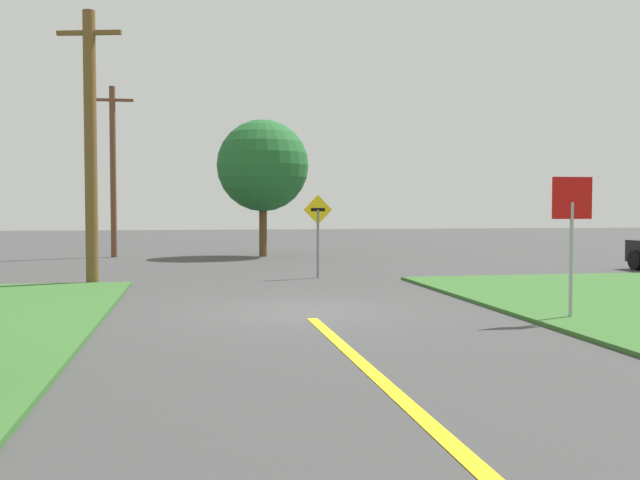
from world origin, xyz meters
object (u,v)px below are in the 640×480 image
at_px(direction_sign, 318,226).
at_px(oak_tree_left, 263,166).
at_px(stop_sign, 572,219).
at_px(utility_pole_mid, 91,145).
at_px(utility_pole_far, 113,169).

relative_size(direction_sign, oak_tree_left, 0.42).
bearing_deg(oak_tree_left, stop_sign, -78.63).
height_order(stop_sign, direction_sign, stop_sign).
distance_m(direction_sign, oak_tree_left, 10.49).
relative_size(utility_pole_mid, utility_pole_far, 1.01).
bearing_deg(oak_tree_left, utility_pole_far, 173.63).
relative_size(utility_pole_far, oak_tree_left, 1.23).
bearing_deg(utility_pole_far, direction_sign, -56.75).
bearing_deg(direction_sign, oak_tree_left, 93.68).
bearing_deg(stop_sign, utility_pole_far, -60.72).
distance_m(utility_pole_far, oak_tree_left, 6.53).
distance_m(utility_pole_mid, utility_pole_far, 11.67).
distance_m(stop_sign, oak_tree_left, 19.68).
xyz_separation_m(utility_pole_mid, oak_tree_left, (5.86, 10.93, 0.17)).
height_order(utility_pole_far, direction_sign, utility_pole_far).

